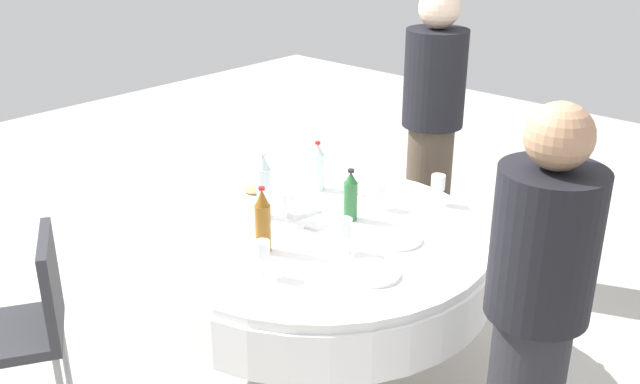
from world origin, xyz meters
The scene contains 19 objects.
ground_plane centered at (0.00, 0.00, 0.00)m, with size 10.00×10.00×0.00m, color #B7B2A8.
dining_table centered at (0.00, 0.00, 0.60)m, with size 1.54×1.54×0.74m.
bottle_green_west centered at (0.02, 0.18, 0.85)m, with size 0.07×0.07×0.24m.
bottle_clear_right centered at (-0.32, 0.34, 0.86)m, with size 0.07×0.07×0.25m.
bottle_clear_far centered at (-0.28, -0.07, 0.89)m, with size 0.07×0.07×0.32m.
bottle_amber_mid centered at (-0.04, -0.31, 0.88)m, with size 0.07×0.07×0.29m.
wine_glass_mid centered at (0.11, -0.46, 0.85)m, with size 0.06×0.06×0.15m.
wine_glass_east centered at (0.22, 0.59, 0.85)m, with size 0.07×0.07×0.15m.
wine_glass_north centered at (0.22, -0.09, 0.85)m, with size 0.07×0.07×0.16m.
wine_glass_left centered at (-0.15, -0.06, 0.85)m, with size 0.07×0.07×0.16m.
wine_glass_near centered at (0.06, 0.36, 0.83)m, with size 0.06×0.06×0.13m.
plate_near centered at (0.43, -0.16, 0.75)m, with size 0.22×0.22×0.02m.
plate_south centered at (0.32, 0.15, 0.75)m, with size 0.21×0.21×0.02m.
plate_rear centered at (-0.51, 0.07, 0.75)m, with size 0.23×0.23×0.04m.
knife_right centered at (0.02, -0.02, 0.74)m, with size 0.18×0.02×0.01m, color silver.
folded_napkin centered at (-0.21, 0.08, 0.75)m, with size 0.16×0.16×0.02m, color white.
person_west centered at (1.10, -0.15, 0.82)m, with size 0.34×0.34×1.57m.
person_right centered at (-0.19, 1.15, 0.88)m, with size 0.34×0.34×1.67m.
chair_north centered at (-0.64, -1.07, 0.52)m, with size 0.55×0.55×0.87m.
Camera 1 is at (1.94, -2.13, 2.15)m, focal length 40.39 mm.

